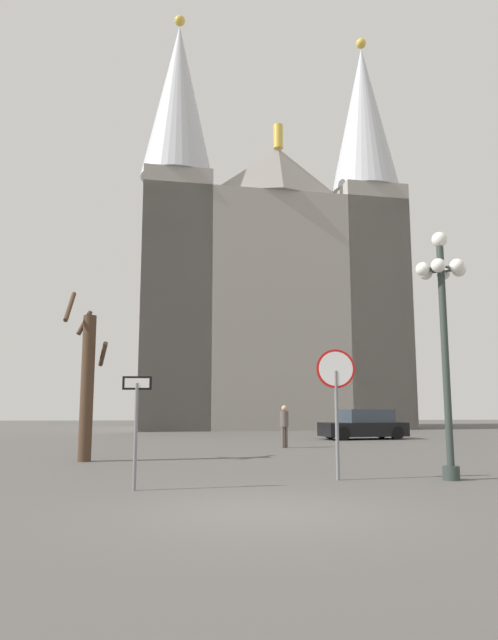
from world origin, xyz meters
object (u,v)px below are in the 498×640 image
at_px(cathedral, 268,287).
at_px(one_way_arrow_sign, 136,418).
at_px(bare_tree, 87,381).
at_px(stop_sign, 336,386).
at_px(parked_car_near_black, 364,425).
at_px(street_lamp, 443,314).
at_px(pedestrian_walking, 284,422).

distance_m(cathedral, one_way_arrow_sign, 33.19).
relative_size(one_way_arrow_sign, bare_tree, 0.42).
relative_size(stop_sign, parked_car_near_black, 0.65).
relative_size(cathedral, street_lamp, 5.55).
xyz_separation_m(cathedral, parked_car_near_black, (3.07, -14.52, -9.90)).
bearing_deg(bare_tree, one_way_arrow_sign, -70.21).
xyz_separation_m(one_way_arrow_sign, parked_car_near_black, (9.11, 16.79, -0.68)).
height_order(stop_sign, bare_tree, bare_tree).
relative_size(street_lamp, parked_car_near_black, 1.27).
height_order(stop_sign, street_lamp, street_lamp).
height_order(street_lamp, bare_tree, street_lamp).
bearing_deg(stop_sign, bare_tree, 143.24).
height_order(cathedral, one_way_arrow_sign, cathedral).
relative_size(stop_sign, pedestrian_walking, 1.75).
xyz_separation_m(street_lamp, parked_car_near_black, (2.47, 15.75, -2.96)).
distance_m(one_way_arrow_sign, bare_tree, 6.46).
relative_size(cathedral, bare_tree, 6.03).
xyz_separation_m(one_way_arrow_sign, pedestrian_walking, (4.41, 11.19, -0.38)).
bearing_deg(parked_car_near_black, bare_tree, -136.30).
xyz_separation_m(street_lamp, bare_tree, (-8.80, 4.97, -1.33)).
xyz_separation_m(one_way_arrow_sign, street_lamp, (6.64, 1.04, 2.28)).
bearing_deg(parked_car_near_black, pedestrian_walking, -129.99).
height_order(one_way_arrow_sign, pedestrian_walking, one_way_arrow_sign).
relative_size(cathedral, parked_car_near_black, 7.07).
bearing_deg(stop_sign, cathedral, 86.51).
distance_m(stop_sign, parked_car_near_black, 16.35).
bearing_deg(stop_sign, one_way_arrow_sign, -163.39).
distance_m(bare_tree, parked_car_near_black, 15.69).
xyz_separation_m(bare_tree, parked_car_near_black, (11.28, 10.78, -1.63)).
bearing_deg(one_way_arrow_sign, parked_car_near_black, 61.51).
distance_m(cathedral, stop_sign, 31.30).
relative_size(parked_car_near_black, pedestrian_walking, 2.68).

